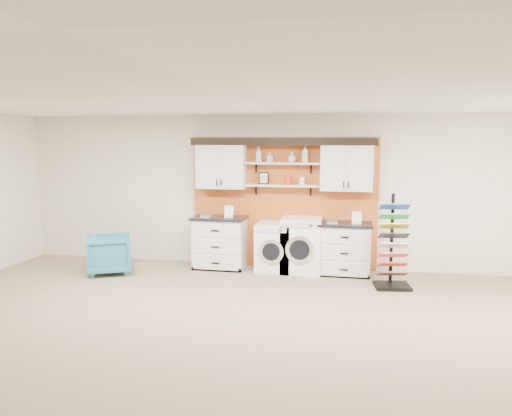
% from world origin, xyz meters
% --- Properties ---
extents(floor, '(10.00, 10.00, 0.00)m').
position_xyz_m(floor, '(0.00, 0.00, 0.00)').
color(floor, '#8B745D').
rests_on(floor, ground).
extents(ceiling, '(10.00, 10.00, 0.00)m').
position_xyz_m(ceiling, '(0.00, 0.00, 2.80)').
color(ceiling, white).
rests_on(ceiling, wall_back).
extents(wall_back, '(10.00, 0.00, 10.00)m').
position_xyz_m(wall_back, '(0.00, 4.00, 1.40)').
color(wall_back, beige).
rests_on(wall_back, floor).
extents(accent_panel, '(3.40, 0.07, 2.40)m').
position_xyz_m(accent_panel, '(0.00, 3.96, 1.20)').
color(accent_panel, '#BD5520').
rests_on(accent_panel, wall_back).
extents(upper_cabinet_left, '(0.90, 0.35, 0.84)m').
position_xyz_m(upper_cabinet_left, '(-1.13, 3.79, 1.88)').
color(upper_cabinet_left, white).
rests_on(upper_cabinet_left, wall_back).
extents(upper_cabinet_right, '(0.90, 0.35, 0.84)m').
position_xyz_m(upper_cabinet_right, '(1.13, 3.79, 1.88)').
color(upper_cabinet_right, white).
rests_on(upper_cabinet_right, wall_back).
extents(shelf_lower, '(1.32, 0.28, 0.03)m').
position_xyz_m(shelf_lower, '(0.00, 3.80, 1.53)').
color(shelf_lower, white).
rests_on(shelf_lower, wall_back).
extents(shelf_upper, '(1.32, 0.28, 0.03)m').
position_xyz_m(shelf_upper, '(0.00, 3.80, 1.93)').
color(shelf_upper, white).
rests_on(shelf_upper, wall_back).
extents(crown_molding, '(3.30, 0.41, 0.13)m').
position_xyz_m(crown_molding, '(0.00, 3.81, 2.33)').
color(crown_molding, black).
rests_on(crown_molding, wall_back).
extents(picture_frame, '(0.18, 0.02, 0.22)m').
position_xyz_m(picture_frame, '(-0.35, 3.85, 1.66)').
color(picture_frame, black).
rests_on(picture_frame, shelf_lower).
extents(canister_red, '(0.11, 0.11, 0.16)m').
position_xyz_m(canister_red, '(0.10, 3.80, 1.62)').
color(canister_red, red).
rests_on(canister_red, shelf_lower).
extents(canister_cream, '(0.10, 0.10, 0.14)m').
position_xyz_m(canister_cream, '(0.35, 3.80, 1.61)').
color(canister_cream, silver).
rests_on(canister_cream, shelf_lower).
extents(base_cabinet_left, '(0.97, 0.66, 0.95)m').
position_xyz_m(base_cabinet_left, '(-1.13, 3.64, 0.48)').
color(base_cabinet_left, white).
rests_on(base_cabinet_left, floor).
extents(base_cabinet_right, '(0.93, 0.66, 0.91)m').
position_xyz_m(base_cabinet_right, '(1.13, 3.64, 0.46)').
color(base_cabinet_right, white).
rests_on(base_cabinet_right, floor).
extents(washer, '(0.62, 0.71, 0.87)m').
position_xyz_m(washer, '(-0.12, 3.64, 0.43)').
color(washer, white).
rests_on(washer, floor).
extents(dryer, '(0.70, 0.71, 0.98)m').
position_xyz_m(dryer, '(0.37, 3.64, 0.49)').
color(dryer, white).
rests_on(dryer, floor).
extents(sample_rack, '(0.60, 0.52, 1.50)m').
position_xyz_m(sample_rack, '(1.90, 2.96, 0.49)').
color(sample_rack, black).
rests_on(sample_rack, floor).
extents(armchair, '(0.99, 0.98, 0.68)m').
position_xyz_m(armchair, '(-2.95, 2.92, 0.34)').
color(armchair, teal).
rests_on(armchair, floor).
extents(soap_bottle_a, '(0.12, 0.12, 0.28)m').
position_xyz_m(soap_bottle_a, '(-0.44, 3.80, 2.09)').
color(soap_bottle_a, silver).
rests_on(soap_bottle_a, shelf_upper).
extents(soap_bottle_b, '(0.10, 0.10, 0.18)m').
position_xyz_m(soap_bottle_b, '(-0.23, 3.80, 2.03)').
color(soap_bottle_b, silver).
rests_on(soap_bottle_b, shelf_upper).
extents(soap_bottle_c, '(0.19, 0.19, 0.18)m').
position_xyz_m(soap_bottle_c, '(0.16, 3.80, 2.04)').
color(soap_bottle_c, silver).
rests_on(soap_bottle_c, shelf_upper).
extents(soap_bottle_d, '(0.16, 0.16, 0.31)m').
position_xyz_m(soap_bottle_d, '(0.40, 3.80, 2.10)').
color(soap_bottle_d, silver).
rests_on(soap_bottle_d, shelf_upper).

